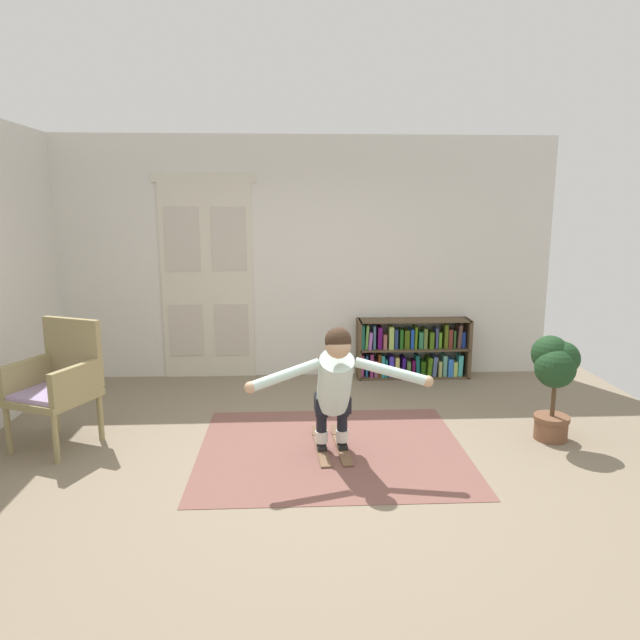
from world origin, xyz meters
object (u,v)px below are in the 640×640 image
(bookshelf, at_px, (412,351))
(skis_pair, at_px, (331,446))
(potted_plant, at_px, (555,373))
(person_skier, at_px, (335,381))
(wicker_chair, at_px, (59,380))

(bookshelf, bearing_deg, skis_pair, -118.47)
(skis_pair, bearing_deg, potted_plant, 1.94)
(potted_plant, xyz_separation_m, skis_pair, (-1.97, -0.07, -0.61))
(skis_pair, xyz_separation_m, person_skier, (0.01, -0.22, 0.65))
(bookshelf, bearing_deg, potted_plant, -67.83)
(potted_plant, bearing_deg, person_skier, -171.77)
(wicker_chair, relative_size, person_skier, 0.75)
(bookshelf, relative_size, skis_pair, 1.79)
(wicker_chair, height_order, potted_plant, wicker_chair)
(wicker_chair, height_order, person_skier, person_skier)
(bookshelf, bearing_deg, wicker_chair, -151.96)
(wicker_chair, xyz_separation_m, person_skier, (2.39, -0.45, 0.10))
(wicker_chair, bearing_deg, potted_plant, -2.18)
(wicker_chair, bearing_deg, skis_pair, -5.58)
(bookshelf, distance_m, wicker_chair, 3.99)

